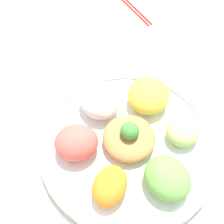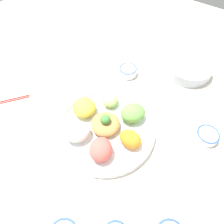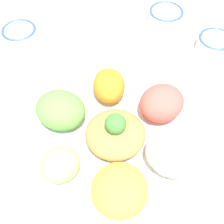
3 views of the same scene
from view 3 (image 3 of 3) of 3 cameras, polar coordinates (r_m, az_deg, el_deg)
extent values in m
plane|color=silver|center=(0.58, 0.86, -8.11)|extent=(2.40, 2.40, 0.00)
cylinder|color=white|center=(0.59, 0.32, -5.67)|extent=(0.38, 0.38, 0.02)
torus|color=white|center=(0.57, 0.32, -4.91)|extent=(0.38, 0.38, 0.02)
ellipsoid|color=orange|center=(0.62, -0.50, 4.83)|extent=(0.08, 0.07, 0.05)
ellipsoid|color=#6BAD4C|center=(0.59, -9.39, 0.40)|extent=(0.12, 0.13, 0.06)
ellipsoid|color=#B7DB7A|center=(0.53, -9.52, -9.47)|extent=(0.09, 0.09, 0.05)
ellipsoid|color=yellow|center=(0.50, 1.40, -14.09)|extent=(0.10, 0.09, 0.06)
ellipsoid|color=white|center=(0.54, 11.05, -7.72)|extent=(0.12, 0.12, 0.06)
ellipsoid|color=#E55B51|center=(0.59, 9.06, 1.63)|extent=(0.11, 0.11, 0.06)
ellipsoid|color=#AD7F47|center=(0.56, 0.33, -4.06)|extent=(0.11, 0.11, 0.04)
sphere|color=#478E3D|center=(0.53, 0.35, -2.22)|extent=(0.04, 0.04, 0.04)
cylinder|color=white|center=(0.79, 18.20, 11.59)|extent=(0.08, 0.08, 0.04)
torus|color=#38569E|center=(0.78, 18.53, 12.52)|extent=(0.08, 0.08, 0.01)
cylinder|color=#DBB251|center=(0.78, 18.48, 12.37)|extent=(0.07, 0.07, 0.00)
cylinder|color=white|center=(0.85, 9.78, 16.81)|extent=(0.09, 0.09, 0.03)
torus|color=#38569E|center=(0.84, 9.93, 17.61)|extent=(0.09, 0.09, 0.01)
cylinder|color=maroon|center=(0.84, 9.90, 17.46)|extent=(0.07, 0.07, 0.00)
cylinder|color=white|center=(0.81, -16.46, 13.39)|extent=(0.08, 0.08, 0.03)
torus|color=#38569E|center=(0.81, -16.69, 14.12)|extent=(0.08, 0.08, 0.01)
cylinder|color=maroon|center=(0.81, -16.64, 13.97)|extent=(0.07, 0.07, 0.00)
camera|label=1|loc=(0.59, -20.07, 61.80)|focal=50.00mm
camera|label=2|loc=(0.63, 47.48, 56.63)|focal=30.00mm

